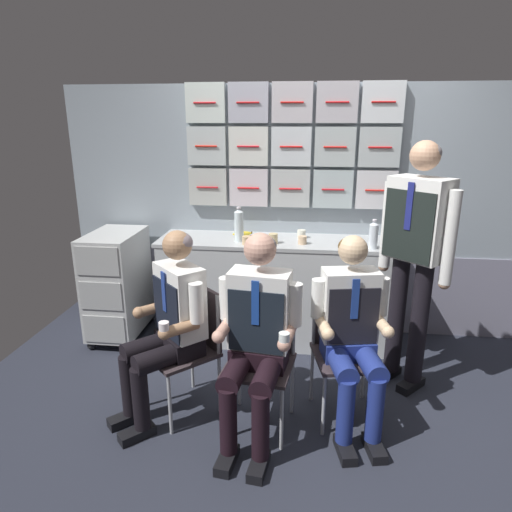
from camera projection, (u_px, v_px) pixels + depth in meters
name	position (u px, v px, depth m)	size (l,w,h in m)	color
ground	(298.00, 420.00, 2.92)	(4.80, 4.80, 0.04)	#242732
galley_bulkhead	(304.00, 209.00, 3.89)	(4.20, 0.14, 2.16)	#8D99A3
galley_counter	(277.00, 291.00, 3.85)	(2.00, 0.53, 0.91)	silver
service_trolley	(117.00, 283.00, 3.88)	(0.40, 0.65, 0.95)	black
folding_chair_left	(193.00, 336.00, 2.92)	(0.57, 0.57, 0.83)	#A8AAAF
crew_member_left	(169.00, 320.00, 2.78)	(0.63, 0.63, 1.23)	black
folding_chair_right	(263.00, 346.00, 2.79)	(0.45, 0.45, 0.83)	#A8AAAF
crew_member_right	(257.00, 331.00, 2.59)	(0.50, 0.64, 1.26)	black
folding_chair_by_counter	(344.00, 338.00, 2.89)	(0.47, 0.47, 0.83)	#A8AAAF
crew_member_by_counter	(352.00, 328.00, 2.69)	(0.49, 0.63, 1.22)	black
crew_member_standing	(415.00, 245.00, 3.02)	(0.43, 0.43, 1.74)	black
water_bottle_clear	(239.00, 225.00, 3.63)	(0.08, 0.08, 0.29)	silver
water_bottle_tall	(373.00, 235.00, 3.43)	(0.07, 0.07, 0.23)	silver
coffee_cup_white	(301.00, 234.00, 3.76)	(0.07, 0.07, 0.07)	silver
coffee_cup_spare	(247.00, 240.00, 3.56)	(0.07, 0.07, 0.07)	tan
paper_cup_tan	(302.00, 240.00, 3.58)	(0.07, 0.07, 0.07)	#CFAD87
paper_cup_blue	(273.00, 238.00, 3.59)	(0.07, 0.07, 0.08)	tan
snack_banana	(242.00, 234.00, 3.83)	(0.17, 0.10, 0.04)	yellow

